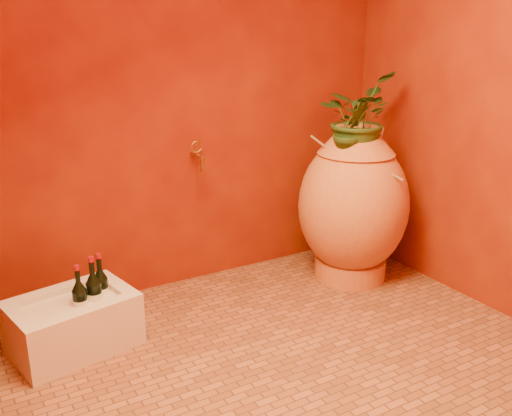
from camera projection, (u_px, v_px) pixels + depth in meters
floor at (284, 354)px, 2.73m from camera, size 2.50×2.50×0.00m
wall_back at (190, 72)px, 3.16m from camera, size 2.50×0.02×2.50m
wall_right at (491, 76)px, 2.94m from camera, size 0.02×2.00×2.50m
amphora at (353, 205)px, 3.42m from camera, size 0.72×0.72×0.95m
stone_basin at (73, 324)px, 2.74m from camera, size 0.63×0.49×0.27m
wine_bottle_a at (80, 302)px, 2.70m from camera, size 0.07×0.07×0.29m
wine_bottle_b at (94, 295)px, 2.75m from camera, size 0.08×0.08×0.31m
wine_bottle_c at (101, 290)px, 2.82m from camera, size 0.07×0.07×0.30m
wall_tap at (198, 155)px, 3.23m from camera, size 0.07×0.16×0.17m
plant_main at (356, 117)px, 3.26m from camera, size 0.60×0.59×0.51m
plant_side at (351, 132)px, 3.20m from camera, size 0.24×0.21×0.36m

